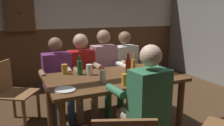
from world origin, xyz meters
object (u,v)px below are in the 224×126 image
object	(u,v)px
dining_table	(114,84)
wall_dart_cabinet	(19,13)
chair_empty_near_right	(11,92)
pint_glass_6	(124,80)
bottle_1	(133,66)
pint_glass_3	(65,69)
person_1	(82,71)
pint_glass_1	(156,65)
pint_glass_2	(103,76)
person_3	(127,66)
bottle_0	(128,67)
plate_0	(65,90)
table_candle	(124,64)
pint_glass_5	(89,70)
person_2	(106,67)
pint_glass_0	(145,65)
person_0	(58,75)
bottle_2	(80,67)
pint_glass_4	(159,72)
person_4	(144,102)

from	to	relation	value
dining_table	wall_dart_cabinet	bearing A→B (deg)	110.43
chair_empty_near_right	wall_dart_cabinet	world-z (taller)	wall_dart_cabinet
chair_empty_near_right	pint_glass_6	world-z (taller)	chair_empty_near_right
bottle_1	chair_empty_near_right	bearing A→B (deg)	151.91
pint_glass_3	person_1	bearing A→B (deg)	45.17
pint_glass_1	pint_glass_2	distance (m)	0.93
person_1	wall_dart_cabinet	distance (m)	2.07
person_3	bottle_0	distance (m)	0.90
pint_glass_1	pint_glass_6	world-z (taller)	pint_glass_6
plate_0	table_candle	bearing A→B (deg)	33.22
pint_glass_5	pint_glass_6	bearing A→B (deg)	-69.48
chair_empty_near_right	plate_0	world-z (taller)	chair_empty_near_right
person_2	table_candle	bearing A→B (deg)	119.70
table_candle	pint_glass_2	size ratio (longest dim) A/B	0.58
pint_glass_0	dining_table	bearing A→B (deg)	-170.90
person_0	bottle_2	bearing A→B (deg)	113.68
pint_glass_4	bottle_0	bearing A→B (deg)	158.45
bottle_1	pint_glass_5	world-z (taller)	bottle_1
person_4	pint_glass_1	distance (m)	1.06
pint_glass_1	pint_glass_6	size ratio (longest dim) A/B	0.82
pint_glass_0	pint_glass_5	distance (m)	0.76
pint_glass_5	pint_glass_4	bearing A→B (deg)	-28.74
person_3	pint_glass_6	distance (m)	1.23
pint_glass_3	person_2	bearing A→B (deg)	25.16
dining_table	person_0	world-z (taller)	person_0
dining_table	pint_glass_6	xyz separation A→B (m)	(-0.05, -0.37, 0.17)
chair_empty_near_right	plate_0	xyz separation A→B (m)	(0.50, -1.02, 0.28)
person_3	pint_glass_2	size ratio (longest dim) A/B	8.80
person_1	bottle_2	bearing A→B (deg)	75.82
dining_table	pint_glass_5	size ratio (longest dim) A/B	12.13
chair_empty_near_right	pint_glass_0	distance (m)	1.83
plate_0	pint_glass_5	distance (m)	0.61
person_3	pint_glass_0	xyz separation A→B (m)	(-0.05, -0.61, 0.16)
dining_table	person_1	xyz separation A→B (m)	(-0.19, 0.69, 0.03)
bottle_1	pint_glass_5	xyz separation A→B (m)	(-0.52, 0.19, -0.04)
person_1	pint_glass_4	xyz separation A→B (m)	(0.69, -0.92, 0.13)
chair_empty_near_right	table_candle	bearing A→B (deg)	109.87
person_1	pint_glass_1	world-z (taller)	person_1
bottle_0	wall_dart_cabinet	bearing A→B (deg)	112.62
person_4	pint_glass_4	size ratio (longest dim) A/B	11.70
dining_table	person_3	bearing A→B (deg)	51.05
dining_table	pint_glass_5	xyz separation A→B (m)	(-0.25, 0.18, 0.17)
dining_table	table_candle	bearing A→B (deg)	48.50
plate_0	bottle_1	distance (m)	0.97
person_0	pint_glass_4	world-z (taller)	person_0
bottle_0	pint_glass_1	bearing A→B (deg)	18.75
person_3	person_1	bearing A→B (deg)	-7.42
table_candle	plate_0	world-z (taller)	table_candle
bottle_0	pint_glass_4	xyz separation A→B (m)	(0.36, -0.14, -0.07)
pint_glass_0	pint_glass_6	xyz separation A→B (m)	(-0.55, -0.45, -0.01)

